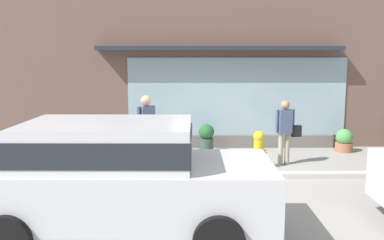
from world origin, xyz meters
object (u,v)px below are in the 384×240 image
at_px(potted_plant_window_center, 70,136).
at_px(potted_plant_window_left, 144,141).
at_px(potted_plant_window_right, 344,141).
at_px(fire_hydrant, 259,150).
at_px(pedestrian_passerby, 146,127).
at_px(parked_car_silver, 118,173).
at_px(potted_plant_by_entrance, 206,138).
at_px(pedestrian_with_handbag, 286,128).

relative_size(potted_plant_window_center, potted_plant_window_left, 1.59).
relative_size(potted_plant_window_right, potted_plant_window_left, 1.13).
bearing_deg(fire_hydrant, potted_plant_window_left, 146.84).
distance_m(potted_plant_window_center, potted_plant_window_left, 2.05).
bearing_deg(potted_plant_window_center, potted_plant_window_right, -1.00).
height_order(pedestrian_passerby, potted_plant_window_center, pedestrian_passerby).
relative_size(pedestrian_passerby, potted_plant_window_left, 3.11).
xyz_separation_m(parked_car_silver, potted_plant_window_center, (-2.27, 5.66, -0.52)).
xyz_separation_m(potted_plant_by_entrance, potted_plant_window_center, (-3.78, 0.16, 0.02)).
height_order(potted_plant_by_entrance, potted_plant_window_right, potted_plant_by_entrance).
bearing_deg(pedestrian_with_handbag, fire_hydrant, -162.98).
xyz_separation_m(pedestrian_passerby, potted_plant_window_right, (5.27, 2.08, -0.73)).
bearing_deg(parked_car_silver, potted_plant_window_left, 93.32).
bearing_deg(potted_plant_window_center, pedestrian_passerby, -43.44).
xyz_separation_m(potted_plant_window_center, potted_plant_window_right, (7.61, -0.13, -0.12)).
xyz_separation_m(pedestrian_passerby, potted_plant_by_entrance, (1.44, 2.06, -0.62)).
bearing_deg(pedestrian_with_handbag, pedestrian_passerby, 179.89).
height_order(pedestrian_with_handbag, parked_car_silver, parked_car_silver).
bearing_deg(potted_plant_window_right, pedestrian_with_handbag, -144.64).
relative_size(fire_hydrant, parked_car_silver, 0.21).
bearing_deg(parked_car_silver, potted_plant_by_entrance, 75.62).
bearing_deg(fire_hydrant, potted_plant_by_entrance, 122.91).
distance_m(fire_hydrant, pedestrian_with_handbag, 0.93).
xyz_separation_m(pedestrian_with_handbag, potted_plant_by_entrance, (-1.85, 1.38, -0.50)).
bearing_deg(potted_plant_window_left, pedestrian_with_handbag, -22.59).
xyz_separation_m(pedestrian_with_handbag, potted_plant_window_center, (-5.63, 1.54, -0.48)).
xyz_separation_m(pedestrian_with_handbag, potted_plant_window_left, (-3.59, 1.49, -0.62)).
xyz_separation_m(fire_hydrant, parked_car_silver, (-2.66, -3.73, 0.50)).
bearing_deg(potted_plant_by_entrance, potted_plant_window_center, 177.55).
xyz_separation_m(pedestrian_passerby, parked_car_silver, (-0.07, -3.44, -0.09)).
distance_m(pedestrian_passerby, parked_car_silver, 3.44).
distance_m(parked_car_silver, potted_plant_by_entrance, 5.72).
relative_size(pedestrian_passerby, potted_plant_window_center, 1.96).
distance_m(fire_hydrant, parked_car_silver, 4.60).
relative_size(potted_plant_by_entrance, potted_plant_window_left, 1.39).
relative_size(pedestrian_passerby, potted_plant_window_right, 2.75).
bearing_deg(parked_car_silver, pedestrian_with_handbag, 51.77).
bearing_deg(potted_plant_window_right, pedestrian_passerby, -158.43).
bearing_deg(potted_plant_window_right, potted_plant_window_left, 179.09).
height_order(pedestrian_with_handbag, potted_plant_window_center, pedestrian_with_handbag).
distance_m(pedestrian_passerby, potted_plant_window_center, 3.28).
xyz_separation_m(parked_car_silver, potted_plant_by_entrance, (1.51, 5.49, -0.53)).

